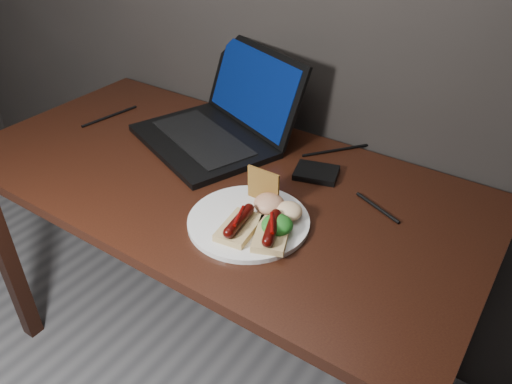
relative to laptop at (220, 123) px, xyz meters
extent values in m
cube|color=black|center=(0.11, -0.17, -0.07)|extent=(1.40, 0.70, 0.03)
cube|color=black|center=(-0.54, -0.47, -0.44)|extent=(0.05, 0.05, 0.72)
cube|color=black|center=(-0.54, 0.13, -0.44)|extent=(0.05, 0.05, 0.72)
cube|color=black|center=(0.76, 0.13, -0.44)|extent=(0.05, 0.05, 0.72)
cube|color=black|center=(-0.02, -0.06, -0.04)|extent=(0.48, 0.41, 0.02)
cube|color=black|center=(-0.02, -0.06, -0.03)|extent=(0.38, 0.27, 0.00)
cube|color=black|center=(0.04, 0.11, 0.08)|extent=(0.41, 0.23, 0.23)
cube|color=navy|center=(0.04, 0.11, 0.08)|extent=(0.36, 0.20, 0.20)
cube|color=black|center=(0.33, -0.02, -0.04)|extent=(0.13, 0.11, 0.02)
cylinder|color=black|center=(0.09, -0.14, -0.05)|extent=(0.04, 0.18, 0.01)
cylinder|color=black|center=(0.32, 0.13, -0.05)|extent=(0.14, 0.18, 0.01)
cylinder|color=black|center=(0.53, -0.07, -0.05)|extent=(0.13, 0.06, 0.01)
cylinder|color=black|center=(-0.38, -0.09, -0.05)|extent=(0.04, 0.20, 0.01)
cylinder|color=silver|center=(0.31, -0.29, -0.04)|extent=(0.32, 0.32, 0.01)
cube|color=#DDC881|center=(0.31, -0.34, -0.03)|extent=(0.09, 0.12, 0.02)
cylinder|color=#450704|center=(0.31, -0.34, -0.01)|extent=(0.04, 0.10, 0.02)
sphere|color=#450704|center=(0.32, -0.38, -0.01)|extent=(0.03, 0.02, 0.02)
sphere|color=#450704|center=(0.31, -0.29, -0.01)|extent=(0.03, 0.02, 0.02)
cylinder|color=#600504|center=(0.31, -0.34, 0.00)|extent=(0.03, 0.07, 0.01)
cube|color=#DDC881|center=(0.38, -0.32, -0.03)|extent=(0.11, 0.13, 0.02)
cylinder|color=#450704|center=(0.38, -0.32, -0.01)|extent=(0.06, 0.10, 0.02)
sphere|color=#450704|center=(0.40, -0.36, -0.01)|extent=(0.03, 0.02, 0.02)
sphere|color=#450704|center=(0.37, -0.27, -0.01)|extent=(0.03, 0.02, 0.02)
cylinder|color=#600504|center=(0.38, -0.32, 0.00)|extent=(0.05, 0.06, 0.01)
cube|color=#B07F30|center=(0.29, -0.21, 0.00)|extent=(0.09, 0.01, 0.08)
ellipsoid|color=#1D5511|center=(0.38, -0.29, -0.02)|extent=(0.07, 0.07, 0.04)
ellipsoid|color=maroon|center=(0.33, -0.24, -0.02)|extent=(0.07, 0.07, 0.04)
ellipsoid|color=silver|center=(0.38, -0.23, -0.02)|extent=(0.06, 0.06, 0.04)
camera|label=1|loc=(0.83, -1.03, 0.65)|focal=35.00mm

